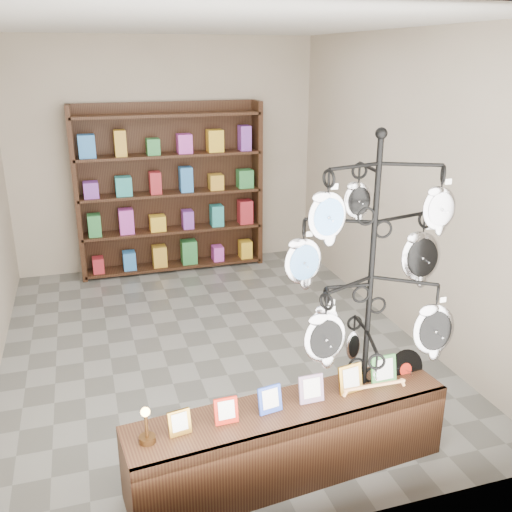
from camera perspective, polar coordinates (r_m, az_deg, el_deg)
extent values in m
plane|color=slate|center=(5.84, -4.40, -8.74)|extent=(5.00, 5.00, 0.00)
plane|color=#B6A893|center=(7.71, -8.95, 9.86)|extent=(4.00, 0.00, 4.00)
plane|color=#B6A893|center=(3.03, 5.65, -5.03)|extent=(4.00, 0.00, 4.00)
plane|color=#B6A893|center=(6.04, 14.17, 6.89)|extent=(0.00, 5.00, 5.00)
plane|color=white|center=(5.16, -5.32, 22.13)|extent=(5.00, 5.00, 0.00)
cylinder|color=black|center=(4.53, 10.25, -18.03)|extent=(0.53, 0.53, 0.03)
cylinder|color=black|center=(3.96, 11.22, -4.98)|extent=(0.04, 0.04, 2.28)
sphere|color=black|center=(3.64, 12.42, 11.88)|extent=(0.08, 0.08, 0.08)
ellipsoid|color=silver|center=(4.34, 9.69, -8.81)|extent=(0.12, 0.05, 0.24)
cube|color=#C18050|center=(3.87, 11.79, -12.54)|extent=(0.43, 0.03, 0.04)
cube|color=black|center=(4.08, 3.40, -17.93)|extent=(2.26, 0.67, 0.55)
cube|color=gold|center=(3.66, -7.66, -16.19)|extent=(0.15, 0.06, 0.16)
cube|color=red|center=(3.73, -3.01, -15.19)|extent=(0.16, 0.07, 0.17)
cube|color=#263FA5|center=(3.82, 1.40, -14.14)|extent=(0.17, 0.07, 0.18)
cube|color=#E54C33|center=(3.93, 5.55, -13.08)|extent=(0.18, 0.07, 0.19)
cube|color=gold|center=(4.06, 9.41, -12.01)|extent=(0.19, 0.08, 0.20)
cube|color=#337233|center=(4.20, 12.64, -11.07)|extent=(0.20, 0.08, 0.21)
cylinder|color=black|center=(4.39, 14.72, -10.92)|extent=(0.31, 0.10, 0.30)
cylinder|color=red|center=(4.39, 14.74, -10.94)|extent=(0.10, 0.04, 0.10)
cylinder|color=#452B13|center=(3.66, -10.81, -17.54)|extent=(0.10, 0.10, 0.04)
cylinder|color=#452B13|center=(3.61, -10.90, -16.39)|extent=(0.02, 0.02, 0.14)
sphere|color=#FFBF59|center=(3.55, -11.01, -15.06)|extent=(0.06, 0.06, 0.06)
cube|color=black|center=(7.73, -8.73, 6.87)|extent=(2.40, 0.04, 2.20)
cube|color=black|center=(7.50, -17.52, 5.80)|extent=(0.06, 0.36, 2.20)
cube|color=black|center=(7.83, 0.07, 7.26)|extent=(0.06, 0.36, 2.20)
cube|color=black|center=(7.87, -8.16, -0.85)|extent=(2.36, 0.36, 0.04)
cube|color=black|center=(7.71, -8.34, 2.64)|extent=(2.36, 0.36, 0.03)
cube|color=black|center=(7.59, -8.52, 6.26)|extent=(2.36, 0.36, 0.04)
cube|color=black|center=(7.49, -8.71, 9.98)|extent=(2.36, 0.36, 0.04)
cube|color=black|center=(7.43, -8.91, 13.79)|extent=(2.36, 0.36, 0.04)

